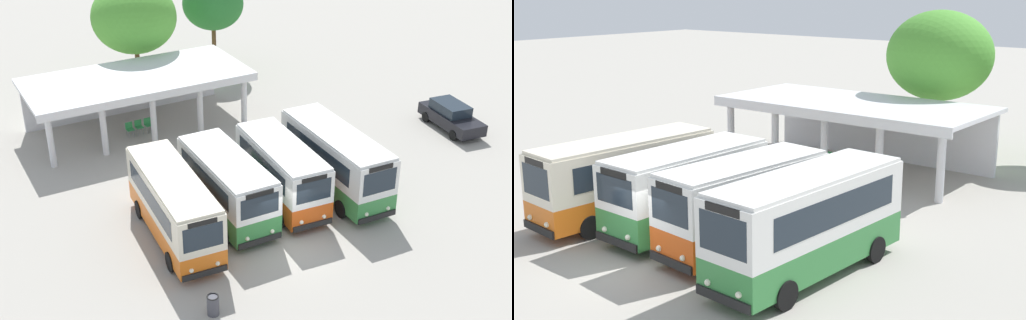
% 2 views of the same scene
% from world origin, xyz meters
% --- Properties ---
extents(ground_plane, '(180.00, 180.00, 0.00)m').
position_xyz_m(ground_plane, '(0.00, 0.00, 0.00)').
color(ground_plane, '#A39E93').
extents(city_bus_nearest_orange, '(2.62, 7.75, 3.22)m').
position_xyz_m(city_bus_nearest_orange, '(-4.21, 3.38, 1.78)').
color(city_bus_nearest_orange, black).
rests_on(city_bus_nearest_orange, ground).
extents(city_bus_second_in_row, '(2.48, 6.76, 3.15)m').
position_xyz_m(city_bus_second_in_row, '(-1.26, 3.87, 1.75)').
color(city_bus_second_in_row, black).
rests_on(city_bus_second_in_row, ground).
extents(city_bus_middle_cream, '(2.64, 6.70, 3.20)m').
position_xyz_m(city_bus_middle_cream, '(1.69, 3.72, 1.77)').
color(city_bus_middle_cream, black).
rests_on(city_bus_middle_cream, ground).
extents(city_bus_fourth_amber, '(2.57, 7.68, 3.35)m').
position_xyz_m(city_bus_fourth_amber, '(4.64, 3.37, 1.85)').
color(city_bus_fourth_amber, black).
rests_on(city_bus_fourth_amber, ground).
extents(terminal_canopy, '(13.20, 6.12, 3.40)m').
position_xyz_m(terminal_canopy, '(-1.40, 16.14, 2.65)').
color(terminal_canopy, silver).
rests_on(terminal_canopy, ground).
extents(waiting_chair_end_by_column, '(0.45, 0.45, 0.86)m').
position_xyz_m(waiting_chair_end_by_column, '(-2.36, 14.69, 0.52)').
color(waiting_chair_end_by_column, slate).
rests_on(waiting_chair_end_by_column, ground).
extents(waiting_chair_second_from_end, '(0.45, 0.45, 0.86)m').
position_xyz_m(waiting_chair_second_from_end, '(-1.76, 14.74, 0.52)').
color(waiting_chair_second_from_end, slate).
rests_on(waiting_chair_second_from_end, ground).
extents(waiting_chair_middle_seat, '(0.45, 0.45, 0.86)m').
position_xyz_m(waiting_chair_middle_seat, '(-1.17, 14.76, 0.52)').
color(waiting_chair_middle_seat, slate).
rests_on(waiting_chair_middle_seat, ground).
extents(roadside_tree_behind_canopy, '(5.60, 5.60, 7.76)m').
position_xyz_m(roadside_tree_behind_canopy, '(0.55, 20.80, 5.37)').
color(roadside_tree_behind_canopy, brown).
rests_on(roadside_tree_behind_canopy, ground).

